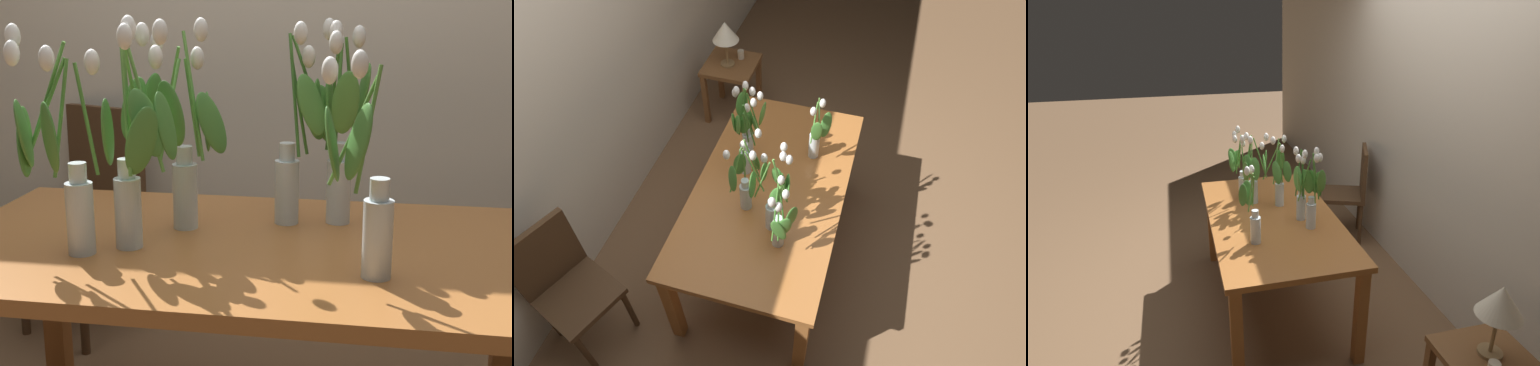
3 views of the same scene
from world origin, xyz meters
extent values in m
plane|color=brown|center=(0.00, 0.00, 0.00)|extent=(18.00, 18.00, 0.00)
cube|color=beige|center=(0.00, 1.26, 1.35)|extent=(9.00, 0.10, 2.70)
cube|color=#A3602D|center=(0.00, 0.00, 0.72)|extent=(1.60, 0.90, 0.04)
cube|color=#A3602D|center=(-0.74, -0.39, 0.35)|extent=(0.07, 0.07, 0.70)
cube|color=#A3602D|center=(0.74, -0.39, 0.35)|extent=(0.07, 0.07, 0.70)
cube|color=#A3602D|center=(-0.74, 0.39, 0.35)|extent=(0.07, 0.07, 0.70)
cube|color=#A3602D|center=(0.74, 0.39, 0.35)|extent=(0.07, 0.07, 0.70)
cylinder|color=silver|center=(-0.19, 0.10, 0.83)|extent=(0.07, 0.07, 0.18)
cylinder|color=silver|center=(-0.19, 0.10, 0.94)|extent=(0.04, 0.04, 0.05)
cylinder|color=silver|center=(-0.19, 0.10, 0.80)|extent=(0.06, 0.06, 0.11)
cylinder|color=#56933D|center=(-0.15, 0.06, 1.11)|extent=(0.07, 0.07, 0.33)
ellipsoid|color=white|center=(-0.12, 0.03, 1.28)|extent=(0.04, 0.04, 0.06)
ellipsoid|color=#427F33|center=(-0.10, 0.06, 1.04)|extent=(0.11, 0.08, 0.18)
cylinder|color=#56933D|center=(-0.16, 0.10, 1.07)|extent=(0.04, 0.02, 0.26)
ellipsoid|color=white|center=(-0.15, 0.11, 1.20)|extent=(0.04, 0.04, 0.06)
ellipsoid|color=#427F33|center=(-0.13, 0.14, 1.03)|extent=(0.04, 0.10, 0.18)
cylinder|color=#56933D|center=(-0.23, 0.13, 1.09)|extent=(0.08, 0.06, 0.29)
ellipsoid|color=white|center=(-0.27, 0.15, 1.24)|extent=(0.04, 0.04, 0.06)
ellipsoid|color=#427F33|center=(-0.28, 0.13, 1.08)|extent=(0.08, 0.07, 0.18)
cylinder|color=#56933D|center=(-0.20, 0.03, 1.08)|extent=(0.04, 0.11, 0.26)
ellipsoid|color=white|center=(-0.22, -0.03, 1.21)|extent=(0.04, 0.04, 0.06)
ellipsoid|color=#427F33|center=(-0.19, -0.02, 1.07)|extent=(0.10, 0.05, 0.18)
cylinder|color=silver|center=(-0.38, -0.15, 0.83)|extent=(0.07, 0.07, 0.18)
cylinder|color=silver|center=(-0.38, -0.15, 0.94)|extent=(0.04, 0.04, 0.05)
cylinder|color=silver|center=(-0.38, -0.15, 0.80)|extent=(0.06, 0.06, 0.11)
cylinder|color=#478433|center=(-0.45, -0.17, 1.09)|extent=(0.12, 0.04, 0.27)
ellipsoid|color=white|center=(-0.51, -0.18, 1.23)|extent=(0.04, 0.04, 0.06)
ellipsoid|color=#427F33|center=(-0.49, -0.21, 1.05)|extent=(0.05, 0.11, 0.18)
cylinder|color=#478433|center=(-0.41, -0.18, 1.08)|extent=(0.04, 0.05, 0.28)
ellipsoid|color=white|center=(-0.42, -0.20, 1.22)|extent=(0.04, 0.04, 0.06)
ellipsoid|color=#427F33|center=(-0.41, -0.23, 1.04)|extent=(0.07, 0.08, 0.17)
cylinder|color=#478433|center=(-0.46, -0.15, 1.10)|extent=(0.13, 0.01, 0.31)
ellipsoid|color=white|center=(-0.52, -0.16, 1.27)|extent=(0.04, 0.04, 0.06)
ellipsoid|color=#427F33|center=(-0.50, -0.18, 1.02)|extent=(0.04, 0.11, 0.18)
cylinder|color=#478433|center=(-0.35, -0.15, 1.07)|extent=(0.05, 0.01, 0.27)
ellipsoid|color=white|center=(-0.33, -0.15, 1.21)|extent=(0.04, 0.04, 0.06)
ellipsoid|color=#427F33|center=(-0.32, -0.12, 1.04)|extent=(0.03, 0.10, 0.18)
cylinder|color=silver|center=(-0.28, -0.09, 0.83)|extent=(0.07, 0.07, 0.18)
cylinder|color=silver|center=(-0.28, -0.09, 0.94)|extent=(0.04, 0.04, 0.05)
cylinder|color=silver|center=(-0.28, -0.09, 0.80)|extent=(0.06, 0.06, 0.11)
cylinder|color=#56933D|center=(-0.26, -0.13, 1.10)|extent=(0.04, 0.08, 0.32)
ellipsoid|color=white|center=(-0.25, -0.16, 1.27)|extent=(0.04, 0.04, 0.06)
ellipsoid|color=#427F33|center=(-0.22, -0.15, 1.03)|extent=(0.11, 0.05, 0.18)
cylinder|color=#56933D|center=(-0.23, -0.10, 1.11)|extent=(0.10, 0.04, 0.33)
ellipsoid|color=white|center=(-0.18, -0.12, 1.28)|extent=(0.04, 0.04, 0.06)
ellipsoid|color=#427F33|center=(-0.18, -0.09, 1.06)|extent=(0.07, 0.07, 0.17)
cylinder|color=#56933D|center=(-0.26, -0.11, 1.11)|extent=(0.04, 0.05, 0.34)
ellipsoid|color=white|center=(-0.25, -0.13, 1.29)|extent=(0.04, 0.04, 0.06)
ellipsoid|color=#427F33|center=(-0.22, -0.13, 1.07)|extent=(0.12, 0.07, 0.18)
cylinder|color=#56933D|center=(-0.27, -0.03, 1.10)|extent=(0.03, 0.10, 0.32)
ellipsoid|color=white|center=(-0.27, 0.02, 1.27)|extent=(0.04, 0.04, 0.06)
ellipsoid|color=#427F33|center=(-0.29, 0.02, 1.08)|extent=(0.11, 0.03, 0.18)
cylinder|color=silver|center=(0.34, -0.19, 0.83)|extent=(0.07, 0.07, 0.18)
cylinder|color=silver|center=(0.34, -0.19, 0.94)|extent=(0.04, 0.04, 0.05)
cylinder|color=silver|center=(0.34, -0.19, 0.80)|extent=(0.06, 0.06, 0.11)
cylinder|color=#56933D|center=(0.31, -0.21, 1.08)|extent=(0.05, 0.04, 0.28)
ellipsoid|color=white|center=(0.28, -0.22, 1.22)|extent=(0.04, 0.04, 0.06)
ellipsoid|color=#427F33|center=(0.29, -0.26, 1.06)|extent=(0.09, 0.08, 0.18)
cylinder|color=#56933D|center=(0.27, -0.19, 1.07)|extent=(0.11, 0.01, 0.25)
ellipsoid|color=white|center=(0.22, -0.18, 1.20)|extent=(0.04, 0.04, 0.06)
ellipsoid|color=#427F33|center=(0.23, -0.21, 1.05)|extent=(0.05, 0.08, 0.18)
cylinder|color=silver|center=(0.08, 0.19, 0.83)|extent=(0.07, 0.07, 0.18)
cylinder|color=silver|center=(0.08, 0.19, 0.94)|extent=(0.04, 0.04, 0.05)
cylinder|color=silver|center=(0.08, 0.19, 0.80)|extent=(0.06, 0.06, 0.11)
cylinder|color=#3D752D|center=(0.11, 0.18, 1.07)|extent=(0.06, 0.02, 0.26)
ellipsoid|color=white|center=(0.14, 0.18, 1.21)|extent=(0.04, 0.04, 0.06)
ellipsoid|color=#4C8E38|center=(0.16, 0.21, 1.07)|extent=(0.03, 0.11, 0.18)
cylinder|color=#3D752D|center=(0.15, 0.18, 1.11)|extent=(0.12, 0.03, 0.31)
ellipsoid|color=white|center=(0.21, 0.17, 1.27)|extent=(0.04, 0.04, 0.06)
ellipsoid|color=#4C8E38|center=(0.20, 0.20, 1.07)|extent=(0.04, 0.09, 0.18)
cylinder|color=#3D752D|center=(0.10, 0.16, 1.10)|extent=(0.04, 0.06, 0.33)
ellipsoid|color=white|center=(0.12, 0.13, 1.27)|extent=(0.04, 0.04, 0.06)
ellipsoid|color=#4C8E38|center=(0.15, 0.14, 1.08)|extent=(0.12, 0.06, 0.18)
cylinder|color=silver|center=(0.23, 0.22, 0.83)|extent=(0.07, 0.07, 0.18)
cylinder|color=silver|center=(0.23, 0.22, 0.94)|extent=(0.04, 0.04, 0.05)
cylinder|color=silver|center=(0.23, 0.22, 0.80)|extent=(0.06, 0.06, 0.11)
cylinder|color=#478433|center=(0.25, 0.22, 1.10)|extent=(0.04, 0.02, 0.32)
ellipsoid|color=white|center=(0.27, 0.23, 1.26)|extent=(0.04, 0.04, 0.06)
ellipsoid|color=#4C8E38|center=(0.28, 0.26, 1.10)|extent=(0.07, 0.09, 0.18)
cylinder|color=#478433|center=(0.22, 0.17, 1.09)|extent=(0.02, 0.09, 0.30)
ellipsoid|color=white|center=(0.21, 0.13, 1.25)|extent=(0.04, 0.04, 0.06)
ellipsoid|color=#4C8E38|center=(0.24, 0.12, 1.09)|extent=(0.09, 0.06, 0.18)
cylinder|color=#478433|center=(0.20, 0.24, 1.11)|extent=(0.04, 0.04, 0.33)
ellipsoid|color=white|center=(0.19, 0.26, 1.28)|extent=(0.04, 0.04, 0.06)
ellipsoid|color=#4C8E38|center=(0.15, 0.25, 1.05)|extent=(0.09, 0.09, 0.18)
cylinder|color=#478433|center=(0.22, 0.25, 1.09)|extent=(0.02, 0.06, 0.30)
ellipsoid|color=white|center=(0.21, 0.27, 1.24)|extent=(0.04, 0.04, 0.06)
ellipsoid|color=#4C8E38|center=(0.18, 0.28, 1.04)|extent=(0.11, 0.04, 0.18)
cube|color=#4C331E|center=(-0.87, 0.91, 0.45)|extent=(0.52, 0.52, 0.04)
cylinder|color=#4C331E|center=(-0.78, 0.69, 0.21)|extent=(0.04, 0.04, 0.43)
cylinder|color=#4C331E|center=(-1.09, 0.81, 0.21)|extent=(0.04, 0.04, 0.43)
cylinder|color=#4C331E|center=(-0.65, 1.00, 0.21)|extent=(0.04, 0.04, 0.43)
cylinder|color=#4C331E|center=(-0.97, 1.13, 0.21)|extent=(0.04, 0.04, 0.43)
cube|color=#4C331E|center=(-0.81, 1.07, 0.70)|extent=(0.39, 0.18, 0.46)
cube|color=brown|center=(1.41, 0.77, 0.53)|extent=(0.44, 0.44, 0.04)
cube|color=brown|center=(1.22, 0.58, 0.26)|extent=(0.04, 0.04, 0.51)
cube|color=brown|center=(1.60, 0.58, 0.26)|extent=(0.04, 0.04, 0.51)
cube|color=brown|center=(1.22, 0.96, 0.26)|extent=(0.04, 0.04, 0.51)
cube|color=brown|center=(1.60, 0.96, 0.26)|extent=(0.04, 0.04, 0.51)
cylinder|color=olive|center=(1.38, 0.79, 0.56)|extent=(0.12, 0.12, 0.02)
cylinder|color=olive|center=(1.38, 0.79, 0.68)|extent=(0.02, 0.02, 0.22)
cone|color=#F2E5C6|center=(1.38, 0.79, 0.87)|extent=(0.22, 0.22, 0.16)
cylinder|color=beige|center=(1.51, 0.71, 0.59)|extent=(0.06, 0.06, 0.07)
camera|label=1|loc=(0.32, -1.70, 1.33)|focal=49.28mm
camera|label=2|loc=(-1.78, -0.51, 2.91)|focal=32.68mm
camera|label=3|loc=(2.78, -0.63, 2.15)|focal=30.63mm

